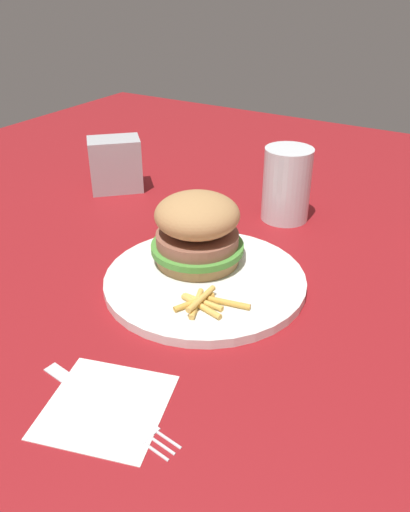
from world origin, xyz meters
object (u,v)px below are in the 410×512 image
Objects in this scene: napkin_dispenser at (115,165)px; fork at (107,405)px; fries_pile at (204,303)px; sandwich at (197,230)px; napkin at (106,406)px; drink_glass at (286,187)px; plate at (205,280)px.

fork is at bearing 84.90° from napkin_dispenser.
sandwich is at bearing -144.12° from fries_pile.
drink_glass is (-0.46, -0.02, 0.05)m from napkin.
plate is 0.23m from fork.
plate reaches higher than napkin.
sandwich is 1.06× the size of drink_glass.
plate is 2.09× the size of sandwich.
napkin is at bearing 12.86° from sandwich.
fries_pile is 0.69× the size of drink_glass.
drink_glass is at bearing -177.32° from napkin.
plate reaches higher than fork.
fries_pile is at bearing 4.87° from drink_glass.
sandwich is 0.27m from napkin.
napkin is (0.17, -0.00, -0.02)m from fries_pile.
napkin_dispenser is (-0.19, -0.30, 0.04)m from plate.
napkin_dispenser is (0.05, -0.31, -0.01)m from drink_glass.
fork is 1.49× the size of drink_glass.
fries_pile is 0.73× the size of napkin.
fries_pile is at bearing 179.47° from fork.
drink_glass reaches higher than plate.
sandwich is 0.32m from napkin_dispenser.
sandwich is 0.27m from fork.
drink_glass is at bearing 144.67° from napkin_dispenser.
fork is 1.84× the size of napkin_dispenser.
sandwich reaches higher than fries_pile.
plate is 2.22× the size of drink_glass.
fork reaches higher than napkin.
plate is at bearing -1.86° from drink_glass.
sandwich is 1.31× the size of napkin_dispenser.
napkin is 0.54m from napkin_dispenser.
drink_glass is (-0.29, -0.02, 0.04)m from fries_pile.
sandwich is at bearing -10.14° from drink_glass.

